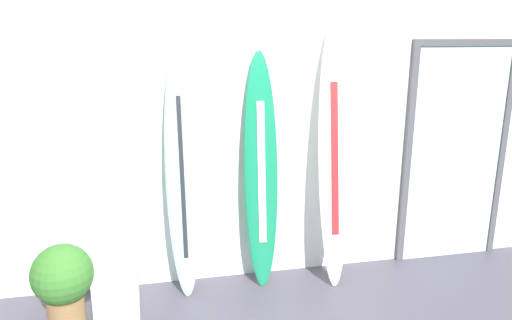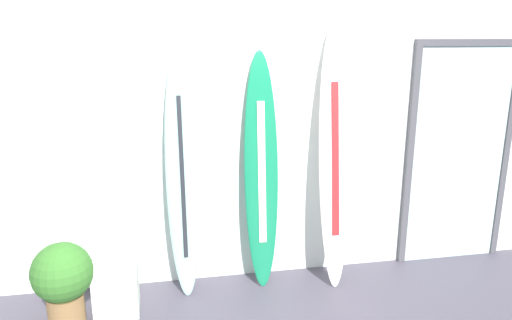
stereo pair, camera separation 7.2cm
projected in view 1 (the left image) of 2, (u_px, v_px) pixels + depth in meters
The scene contains 7 objects.
wall_back at pixel (240, 121), 4.08m from camera, with size 7.20×0.20×2.80m, color silver.
surfboard_seafoam at pixel (182, 180), 3.84m from camera, with size 0.27×0.31×1.99m.
surfboard_emerald at pixel (261, 173), 3.98m from camera, with size 0.29×0.26×2.00m.
surfboard_ivory at pixel (334, 161), 4.01m from camera, with size 0.28×0.41×2.20m.
display_block_left at pixel (116, 288), 3.71m from camera, with size 0.34×0.34×0.41m.
glass_door at pixel (455, 150), 4.46m from camera, with size 1.04×0.06×2.08m.
potted_plant at pixel (63, 282), 3.40m from camera, with size 0.43×0.43×0.69m.
Camera 1 is at (-0.69, -2.68, 2.12)m, focal length 33.47 mm.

